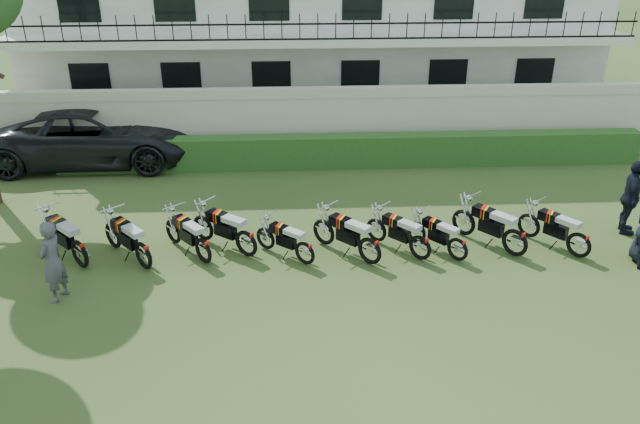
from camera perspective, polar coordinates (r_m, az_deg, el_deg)
The scene contains 17 objects.
ground at distance 13.09m, azimuth 1.69°, elevation -7.45°, with size 100.00×100.00×0.00m, color #2C451B.
perimeter_wall at distance 19.87m, azimuth -0.10°, elevation 8.16°, with size 30.00×0.35×2.30m.
hedge at distance 19.40m, azimuth 2.99°, elevation 5.59°, with size 18.00×0.60×1.00m, color #1D4318.
building at distance 25.14m, azimuth -0.82°, elevation 17.80°, with size 20.40×9.60×7.40m.
motorcycle_0 at distance 14.70m, azimuth -21.19°, elevation -3.04°, with size 1.52×1.54×1.12m.
motorcycle_1 at distance 14.20m, azimuth -15.90°, elevation -3.31°, with size 1.40×1.55×1.09m.
motorcycle_2 at distance 14.14m, azimuth -10.66°, elevation -2.98°, with size 1.28×1.51×1.03m.
motorcycle_3 at distance 14.25m, azimuth -6.78°, elevation -2.32°, with size 1.63×1.32×1.09m.
motorcycle_4 at distance 13.88m, azimuth -1.39°, elevation -3.29°, with size 1.37×1.16×0.93m.
motorcycle_5 at distance 13.89m, azimuth 4.59°, elevation -2.99°, with size 1.49×1.49×1.10m.
motorcycle_6 at distance 14.23m, azimuth 9.18°, elevation -2.71°, with size 1.34×1.40×1.01m.
motorcycle_7 at distance 14.36m, azimuth 12.52°, elevation -2.88°, with size 1.19×1.35×0.94m.
motorcycle_8 at distance 14.85m, azimuth 17.47°, elevation -2.14°, with size 1.40×1.66×1.13m.
motorcycle_9 at distance 15.31m, azimuth 22.67°, elevation -2.31°, with size 1.23×1.57×1.04m.
suv at distance 20.81m, azimuth -19.91°, elevation 6.62°, with size 2.96×6.43×1.79m, color black.
inspector at distance 13.56m, azimuth -23.29°, elevation -4.19°, with size 0.64×0.42×1.75m, color #56565B.
officer_5 at distance 16.84m, azimuth 26.55°, elevation 1.19°, with size 1.10×0.46×1.88m, color black.
Camera 1 is at (-0.95, -10.92, 7.15)m, focal length 35.00 mm.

